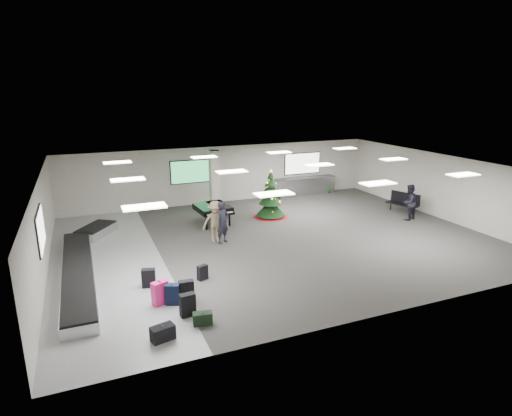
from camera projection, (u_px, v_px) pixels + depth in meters
name	position (u px, v px, depth m)	size (l,w,h in m)	color
ground	(276.00, 239.00, 18.58)	(18.00, 18.00, 0.00)	#33302E
room_envelope	(262.00, 185.00, 18.40)	(18.02, 14.02, 3.21)	#ACA79D
baggage_carousel	(82.00, 263.00, 15.56)	(2.28, 9.71, 0.43)	silver
service_counter	(304.00, 186.00, 26.19)	(4.05, 0.65, 1.08)	silver
suitcase_0	(188.00, 305.00, 12.27)	(0.46, 0.29, 0.70)	black
suitcase_1	(186.00, 291.00, 13.07)	(0.46, 0.26, 0.72)	black
pink_suitcase	(160.00, 293.00, 12.91)	(0.54, 0.43, 0.76)	#EA1E71
suitcase_3	(203.00, 272.00, 14.61)	(0.40, 0.31, 0.54)	black
navy_suitcase	(172.00, 294.00, 12.93)	(0.48, 0.39, 0.67)	black
green_duffel	(203.00, 318.00, 11.86)	(0.57, 0.35, 0.37)	black
suitcase_8	(149.00, 278.00, 14.05)	(0.48, 0.35, 0.66)	black
black_duffel	(163.00, 333.00, 11.12)	(0.67, 0.47, 0.42)	black
christmas_tree	(271.00, 201.00, 21.61)	(1.75, 1.75, 2.49)	maroon
grand_piano	(213.00, 209.00, 20.42)	(1.61, 2.00, 1.09)	black
bench	(404.00, 202.00, 22.44)	(1.08, 1.75, 1.05)	black
traveler_a	(223.00, 222.00, 17.93)	(0.66, 0.43, 1.80)	black
traveler_b	(215.00, 222.00, 18.09)	(1.15, 0.66, 1.78)	#8C7656
traveler_bench	(409.00, 202.00, 21.10)	(0.87, 0.68, 1.79)	black
potted_plant_left	(279.00, 194.00, 24.94)	(0.39, 0.31, 0.71)	#123916
potted_plant_right	(328.00, 186.00, 26.69)	(0.47, 0.47, 0.83)	#123916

